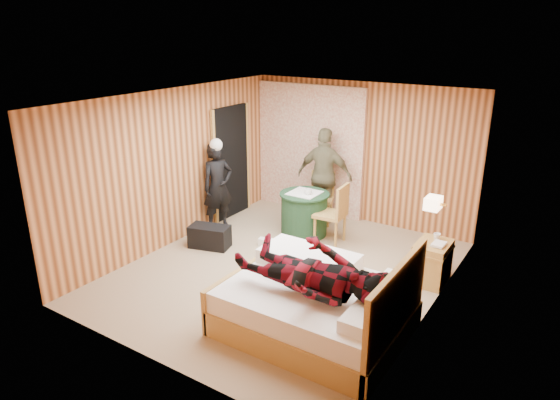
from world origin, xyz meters
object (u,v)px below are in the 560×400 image
Objects in this scene: chair_far at (322,193)px; woman_standing at (218,187)px; round_table at (304,213)px; man_on_bed at (312,262)px; duffel_bag at (210,237)px; bed at (318,305)px; man_at_table at (325,176)px; wall_lamp at (433,203)px; chair_near at (335,210)px; nightstand at (432,262)px.

woman_standing is (-1.36, -1.26, 0.23)m from chair_far.
man_on_bed is at bearing -58.26° from round_table.
duffel_bag is 0.36× the size of man_on_bed.
man_on_bed is at bearing -83.12° from bed.
man_at_table is (-1.59, 3.09, 0.54)m from bed.
wall_lamp is at bearing -71.27° from woman_standing.
man_at_table is at bearing -145.32° from chair_near.
nightstand is 0.96× the size of duffel_bag.
round_table is 0.66m from chair_near.
chair_far is 1.46× the size of duffel_bag.
bed is at bearing -97.67° from woman_standing.
man_on_bed is at bearing 17.28° from chair_near.
nightstand is 0.60× the size of chair_near.
duffel_bag is at bearing -127.52° from round_table.
chair_near is at bearing 111.34° from man_on_bed.
man_on_bed is (0.03, -0.23, 0.66)m from bed.
man_at_table is (0.00, 0.70, 0.49)m from round_table.
chair_far is 0.33m from man_at_table.
wall_lamp is 1.08m from nightstand.
man_at_table is (-2.39, 1.60, -0.44)m from wall_lamp.
bed reaches higher than chair_far.
man_at_table reaches higher than chair_far.
man_on_bed reaches higher than wall_lamp.
bed is at bearing -56.32° from round_table.
man_on_bed is at bearing 107.66° from man_at_table.
chair_far is 3.69m from man_on_bed.
round_table is 0.48× the size of man_on_bed.
man_on_bed reaches higher than nightstand.
wall_lamp is 0.15× the size of man_on_bed.
round_table is at bearing 81.68° from man_at_table.
wall_lamp is at bearing -51.86° from chair_far.
woman_standing is (-1.38, -0.60, 0.39)m from round_table.
chair_far is 2.22m from duffel_bag.
chair_far is (-1.61, 3.05, 0.22)m from bed.
man_on_bed is at bearing -42.32° from duffel_bag.
man_at_table is at bearing 37.36° from chair_far.
wall_lamp is 0.26× the size of chair_near.
woman_standing is at bearing 175.44° from wall_lamp.
round_table is 0.68m from chair_far.
woman_standing is 1.90m from man_at_table.
duffel_bag is 2.34m from man_at_table.
duffel_bag is 3.03m from man_on_bed.
woman_standing is (-2.97, 1.78, 0.45)m from bed.
man_on_bed reaches higher than chair_far.
man_at_table reaches higher than wall_lamp.
round_table is at bearing 159.35° from wall_lamp.
woman_standing is at bearing 34.94° from man_at_table.
chair_far is at bearing 116.62° from man_on_bed.
round_table is at bearing 168.06° from nightstand.
wall_lamp reaches higher than chair_near.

